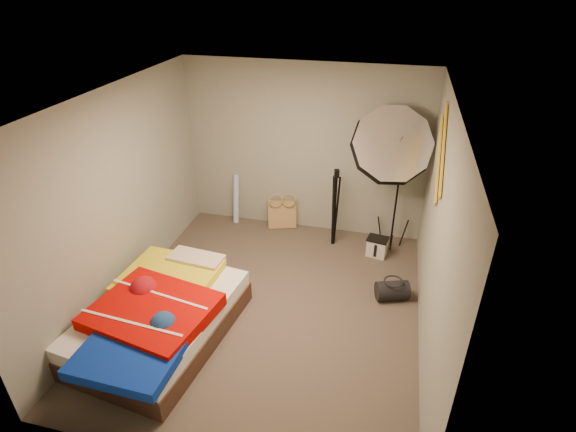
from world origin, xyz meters
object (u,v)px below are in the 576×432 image
(photo_umbrella, at_px, (391,146))
(wrapping_roll, at_px, (236,199))
(camera_tripod, at_px, (335,203))
(duffel_bag, at_px, (392,290))
(camera_case, at_px, (377,247))
(bed, at_px, (160,316))
(tote_bag, at_px, (282,214))

(photo_umbrella, bearing_deg, wrapping_roll, 172.02)
(wrapping_roll, bearing_deg, camera_tripod, -11.01)
(duffel_bag, relative_size, camera_tripod, 0.33)
(photo_umbrella, bearing_deg, camera_case, -100.68)
(bed, bearing_deg, duffel_bag, 27.11)
(camera_case, xyz_separation_m, camera_tripod, (-0.64, 0.16, 0.55))
(wrapping_roll, height_order, photo_umbrella, photo_umbrella)
(photo_umbrella, bearing_deg, camera_tripod, 179.35)
(camera_case, distance_m, camera_tripod, 0.86)
(tote_bag, xyz_separation_m, camera_tripod, (0.85, -0.31, 0.46))
(duffel_bag, xyz_separation_m, bed, (-2.44, -1.25, 0.16))
(tote_bag, bearing_deg, photo_umbrella, -28.70)
(wrapping_roll, distance_m, bed, 2.62)
(photo_umbrella, distance_m, camera_tripod, 1.12)
(tote_bag, relative_size, camera_tripod, 0.37)
(tote_bag, relative_size, wrapping_roll, 0.55)
(tote_bag, height_order, bed, bed)
(camera_tripod, bearing_deg, tote_bag, 159.94)
(duffel_bag, relative_size, bed, 0.18)
(tote_bag, height_order, duffel_bag, tote_bag)
(camera_case, height_order, photo_umbrella, photo_umbrella)
(bed, xyz_separation_m, camera_tripod, (1.55, 2.31, 0.40))
(duffel_bag, relative_size, photo_umbrella, 0.18)
(duffel_bag, height_order, photo_umbrella, photo_umbrella)
(camera_case, relative_size, duffel_bag, 0.67)
(tote_bag, relative_size, photo_umbrella, 0.20)
(tote_bag, distance_m, camera_tripod, 1.01)
(camera_case, relative_size, camera_tripod, 0.22)
(tote_bag, xyz_separation_m, bed, (-0.70, -2.62, 0.06))
(tote_bag, xyz_separation_m, camera_case, (1.49, -0.46, -0.09))
(wrapping_roll, bearing_deg, bed, -89.04)
(camera_case, xyz_separation_m, bed, (-2.19, -2.15, 0.14))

